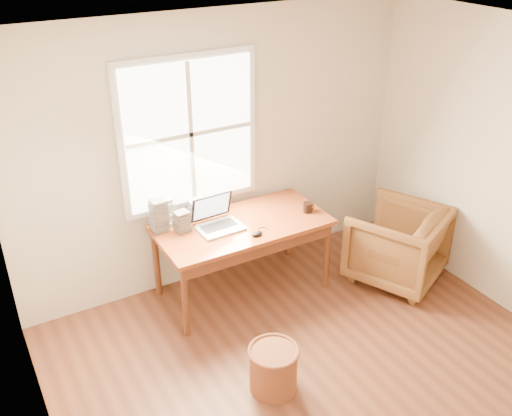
{
  "coord_description": "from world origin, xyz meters",
  "views": [
    {
      "loc": [
        -2.16,
        -2.24,
        3.34
      ],
      "look_at": [
        0.06,
        1.65,
        0.96
      ],
      "focal_mm": 40.0,
      "sensor_mm": 36.0,
      "label": 1
    }
  ],
  "objects_px": {
    "armchair": "(397,244)",
    "coffee_mug": "(308,207)",
    "wicker_stool": "(273,369)",
    "laptop": "(220,215)",
    "cd_stack_a": "(164,213)",
    "desk": "(242,225)"
  },
  "relations": [
    {
      "from": "cd_stack_a",
      "to": "armchair",
      "type": "bearing_deg",
      "value": -22.63
    },
    {
      "from": "laptop",
      "to": "coffee_mug",
      "type": "bearing_deg",
      "value": -9.77
    },
    {
      "from": "coffee_mug",
      "to": "armchair",
      "type": "bearing_deg",
      "value": -29.65
    },
    {
      "from": "armchair",
      "to": "wicker_stool",
      "type": "height_order",
      "value": "armchair"
    },
    {
      "from": "coffee_mug",
      "to": "wicker_stool",
      "type": "bearing_deg",
      "value": -133.46
    },
    {
      "from": "wicker_stool",
      "to": "cd_stack_a",
      "type": "bearing_deg",
      "value": 98.26
    },
    {
      "from": "desk",
      "to": "coffee_mug",
      "type": "distance_m",
      "value": 0.66
    },
    {
      "from": "desk",
      "to": "laptop",
      "type": "xyz_separation_m",
      "value": [
        -0.22,
        0.0,
        0.17
      ]
    },
    {
      "from": "armchair",
      "to": "coffee_mug",
      "type": "bearing_deg",
      "value": -54.74
    },
    {
      "from": "armchair",
      "to": "cd_stack_a",
      "type": "relative_size",
      "value": 3.18
    },
    {
      "from": "desk",
      "to": "cd_stack_a",
      "type": "relative_size",
      "value": 6.01
    },
    {
      "from": "cd_stack_a",
      "to": "wicker_stool",
      "type": "bearing_deg",
      "value": -81.74
    },
    {
      "from": "wicker_stool",
      "to": "desk",
      "type": "bearing_deg",
      "value": 71.83
    },
    {
      "from": "wicker_stool",
      "to": "coffee_mug",
      "type": "relative_size",
      "value": 3.73
    },
    {
      "from": "wicker_stool",
      "to": "coffee_mug",
      "type": "xyz_separation_m",
      "value": [
        1.06,
        1.13,
        0.61
      ]
    },
    {
      "from": "wicker_stool",
      "to": "laptop",
      "type": "distance_m",
      "value": 1.45
    },
    {
      "from": "laptop",
      "to": "coffee_mug",
      "type": "height_order",
      "value": "laptop"
    },
    {
      "from": "armchair",
      "to": "coffee_mug",
      "type": "height_order",
      "value": "coffee_mug"
    },
    {
      "from": "laptop",
      "to": "cd_stack_a",
      "type": "distance_m",
      "value": 0.51
    },
    {
      "from": "wicker_stool",
      "to": "coffee_mug",
      "type": "distance_m",
      "value": 1.67
    },
    {
      "from": "desk",
      "to": "laptop",
      "type": "relative_size",
      "value": 3.93
    },
    {
      "from": "coffee_mug",
      "to": "cd_stack_a",
      "type": "height_order",
      "value": "cd_stack_a"
    }
  ]
}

